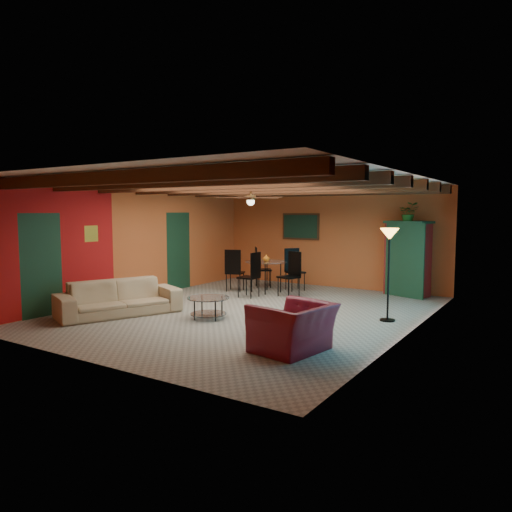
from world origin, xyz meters
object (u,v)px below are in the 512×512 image
Objects in this scene: armoire at (407,260)px; floor_lamp at (388,275)px; vase at (266,246)px; sofa at (119,298)px; armchair at (293,328)px; coffee_table at (208,308)px; dining_table at (266,271)px; potted_plant at (409,213)px.

armoire is 3.02m from floor_lamp.
armoire is at bearing 24.73° from vase.
sofa is 1.34× the size of floor_lamp.
armchair is 2.84m from floor_lamp.
floor_lamp is at bearing 177.82° from armchair.
sofa is 1.33× the size of armoire.
coffee_table is 0.39× the size of dining_table.
potted_plant reaches higher than dining_table.
sofa is 4.16m from armchair.
dining_table is at bearing -155.27° from potted_plant.
potted_plant reaches higher than armchair.
dining_table is 3.96m from floor_lamp.
potted_plant is at bearing 24.73° from dining_table.
armoire is at bearing 0.00° from potted_plant.
potted_plant is at bearing -171.56° from armchair.
coffee_table is 3.41m from vase.
potted_plant reaches higher than vase.
armchair is 5.75m from armoire.
sofa is at bearing -85.05° from armchair.
armchair is (4.15, -0.34, 0.01)m from sofa.
dining_table reaches higher than coffee_table.
floor_lamp reaches higher than sofa.
armoire is (4.27, 5.38, 0.55)m from sofa.
armoire reaches higher than dining_table.
vase is (0.00, 0.00, 0.65)m from dining_table.
dining_table is at bearing -136.84° from armoire.
coffee_table is 4.57× the size of vase.
floor_lamp is 3.51× the size of potted_plant.
vase is (-3.19, -1.47, -0.84)m from potted_plant.
potted_plant reaches higher than floor_lamp.
floor_lamp reaches higher than armchair.
potted_plant is (4.27, 5.38, 1.69)m from sofa.
sofa is 6.89m from armoire.
vase is (-3.06, 4.26, 0.84)m from armchair.
sofa is at bearing -105.52° from vase.
dining_table is 4.22× the size of potted_plant.
coffee_table is (-2.43, 1.06, -0.15)m from armchair.
sofa reaches higher than coffee_table.
sofa is 4.07m from dining_table.
floor_lamp is (4.72, 2.39, 0.54)m from sofa.
vase is at bearing 7.81° from sofa.
floor_lamp is at bearing -81.44° from potted_plant.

